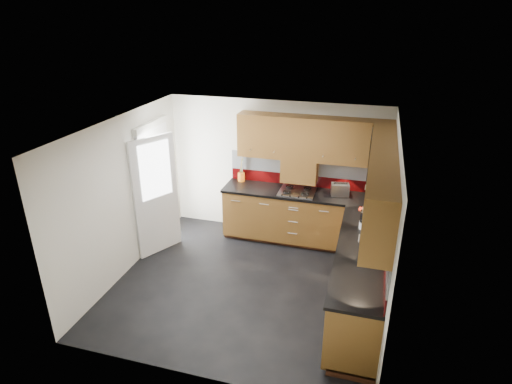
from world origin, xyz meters
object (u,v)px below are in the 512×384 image
(toaster, at_px, (340,190))
(food_processor, at_px, (366,219))
(gas_hob, at_px, (297,191))
(utensil_pot, at_px, (241,176))

(toaster, bearing_deg, food_processor, -66.48)
(gas_hob, distance_m, toaster, 0.71)
(toaster, bearing_deg, gas_hob, -174.14)
(utensil_pot, height_order, toaster, utensil_pot)
(gas_hob, height_order, utensil_pot, utensil_pot)
(toaster, xyz_separation_m, food_processor, (0.47, -1.07, 0.04))
(gas_hob, distance_m, utensil_pot, 1.08)
(toaster, height_order, food_processor, food_processor)
(food_processor, bearing_deg, toaster, 113.52)
(utensil_pot, distance_m, food_processor, 2.54)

